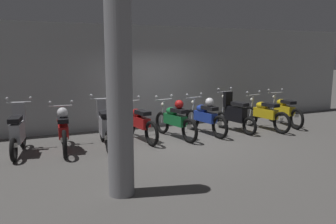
# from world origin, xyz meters

# --- Properties ---
(ground_plane) EXTENTS (80.00, 80.00, 0.00)m
(ground_plane) POSITION_xyz_m (0.00, 0.00, 0.00)
(ground_plane) COLOR #565451
(back_wall) EXTENTS (16.00, 0.30, 3.18)m
(back_wall) POSITION_xyz_m (0.00, 2.21, 1.59)
(back_wall) COLOR #9EA0A3
(back_wall) RESTS_ON ground
(motorbike_slot_0) EXTENTS (0.58, 1.67, 1.29)m
(motorbike_slot_0) POSITION_xyz_m (-3.97, 0.36, 0.53)
(motorbike_slot_0) COLOR black
(motorbike_slot_0) RESTS_ON ground
(motorbike_slot_1) EXTENTS (0.59, 1.95, 1.15)m
(motorbike_slot_1) POSITION_xyz_m (-2.98, 0.22, 0.53)
(motorbike_slot_1) COLOR black
(motorbike_slot_1) RESTS_ON ground
(motorbike_slot_2) EXTENTS (0.59, 1.68, 1.29)m
(motorbike_slot_2) POSITION_xyz_m (-1.98, 0.22, 0.53)
(motorbike_slot_2) COLOR black
(motorbike_slot_2) RESTS_ON ground
(motorbike_slot_3) EXTENTS (0.58, 1.94, 1.15)m
(motorbike_slot_3) POSITION_xyz_m (-1.00, 0.43, 0.49)
(motorbike_slot_3) COLOR black
(motorbike_slot_3) RESTS_ON ground
(motorbike_slot_4) EXTENTS (0.61, 1.93, 1.15)m
(motorbike_slot_4) POSITION_xyz_m (-0.00, 0.30, 0.53)
(motorbike_slot_4) COLOR black
(motorbike_slot_4) RESTS_ON ground
(motorbike_slot_5) EXTENTS (0.58, 1.94, 1.15)m
(motorbike_slot_5) POSITION_xyz_m (0.99, 0.37, 0.53)
(motorbike_slot_5) COLOR black
(motorbike_slot_5) RESTS_ON ground
(motorbike_slot_6) EXTENTS (0.58, 1.67, 1.29)m
(motorbike_slot_6) POSITION_xyz_m (1.98, 0.33, 0.53)
(motorbike_slot_6) COLOR black
(motorbike_slot_6) RESTS_ON ground
(motorbike_slot_7) EXTENTS (0.59, 1.95, 1.15)m
(motorbike_slot_7) POSITION_xyz_m (2.98, 0.16, 0.49)
(motorbike_slot_7) COLOR black
(motorbike_slot_7) RESTS_ON ground
(motorbike_slot_8) EXTENTS (0.59, 1.95, 1.15)m
(motorbike_slot_8) POSITION_xyz_m (3.98, 0.44, 0.49)
(motorbike_slot_8) COLOR black
(motorbike_slot_8) RESTS_ON ground
(support_pillar) EXTENTS (0.42, 0.42, 3.18)m
(support_pillar) POSITION_xyz_m (-2.42, -2.82, 1.59)
(support_pillar) COLOR gray
(support_pillar) RESTS_ON ground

